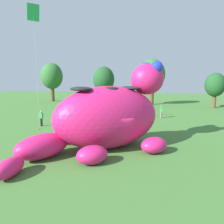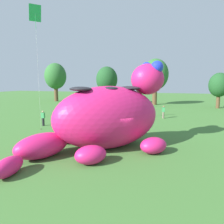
% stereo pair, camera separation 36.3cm
% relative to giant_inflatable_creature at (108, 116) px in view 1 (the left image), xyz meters
% --- Properties ---
extents(ground_plane, '(160.00, 160.00, 0.00)m').
position_rel_giant_inflatable_creature_xyz_m(ground_plane, '(0.86, -0.27, -2.37)').
color(ground_plane, '#427533').
extents(giant_inflatable_creature, '(9.62, 11.72, 6.49)m').
position_rel_giant_inflatable_creature_xyz_m(giant_inflatable_creature, '(0.00, 0.00, 0.00)').
color(giant_inflatable_creature, '#E01E6B').
rests_on(giant_inflatable_creature, ground).
extents(car_green, '(2.30, 4.27, 1.72)m').
position_rel_giant_inflatable_creature_xyz_m(car_green, '(-13.12, 21.43, -1.51)').
color(car_green, '#1E7238').
rests_on(car_green, ground).
extents(car_blue, '(2.53, 4.36, 1.72)m').
position_rel_giant_inflatable_creature_xyz_m(car_blue, '(-8.82, 22.25, -1.51)').
color(car_blue, '#2347B7').
rests_on(car_blue, ground).
extents(car_yellow, '(2.42, 4.32, 1.72)m').
position_rel_giant_inflatable_creature_xyz_m(car_yellow, '(-5.17, 22.18, -1.51)').
color(car_yellow, yellow).
rests_on(car_yellow, ground).
extents(tree_far_left, '(5.38, 5.38, 9.54)m').
position_rel_giant_inflatable_creature_xyz_m(tree_far_left, '(-24.58, 31.49, 3.87)').
color(tree_far_left, brown).
rests_on(tree_far_left, ground).
extents(tree_left, '(4.59, 4.59, 8.15)m').
position_rel_giant_inflatable_creature_xyz_m(tree_left, '(-9.84, 28.34, 2.96)').
color(tree_left, brown).
rests_on(tree_left, ground).
extents(tree_mid_left, '(5.48, 5.48, 9.72)m').
position_rel_giant_inflatable_creature_xyz_m(tree_mid_left, '(0.19, 30.79, 3.99)').
color(tree_mid_left, brown).
rests_on(tree_mid_left, ground).
extents(tree_centre_left, '(3.70, 3.70, 6.57)m').
position_rel_giant_inflatable_creature_xyz_m(tree_centre_left, '(12.13, 28.32, 1.92)').
color(tree_centre_left, brown).
rests_on(tree_centre_left, ground).
extents(spectator_near_inflatable, '(0.38, 0.26, 1.71)m').
position_rel_giant_inflatable_creature_xyz_m(spectator_near_inflatable, '(-9.40, 5.14, -1.52)').
color(spectator_near_inflatable, black).
rests_on(spectator_near_inflatable, ground).
extents(spectator_by_cars, '(0.38, 0.26, 1.71)m').
position_rel_giant_inflatable_creature_xyz_m(spectator_by_cars, '(3.13, 14.08, -1.52)').
color(spectator_by_cars, '#726656').
rests_on(spectator_by_cars, ground).
extents(tethered_flying_kite, '(1.13, 1.13, 12.11)m').
position_rel_giant_inflatable_creature_xyz_m(tethered_flying_kite, '(-8.47, 3.44, 8.78)').
color(tethered_flying_kite, brown).
rests_on(tethered_flying_kite, ground).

